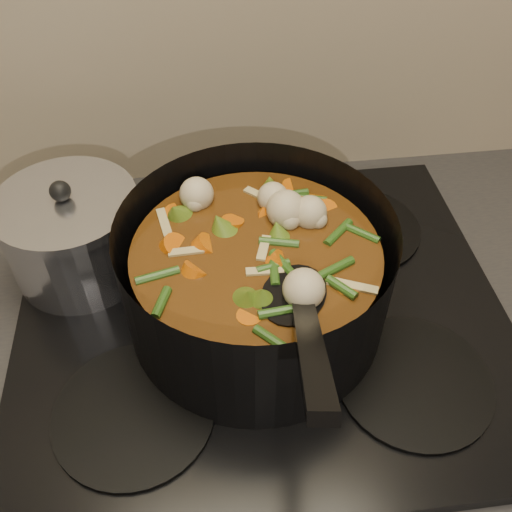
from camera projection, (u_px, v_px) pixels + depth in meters
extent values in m
cube|color=brown|center=(260.00, 472.00, 1.09)|extent=(2.60, 0.60, 0.86)
cube|color=black|center=(262.00, 329.00, 0.77)|extent=(2.64, 0.64, 0.05)
cube|color=black|center=(262.00, 313.00, 0.74)|extent=(0.62, 0.54, 0.02)
cylinder|color=black|center=(134.00, 412.00, 0.63)|extent=(0.18, 0.18, 0.01)
cylinder|color=black|center=(414.00, 381.00, 0.66)|extent=(0.18, 0.18, 0.01)
cylinder|color=black|center=(138.00, 247.00, 0.81)|extent=(0.18, 0.18, 0.01)
cylinder|color=black|center=(358.00, 228.00, 0.84)|extent=(0.18, 0.18, 0.01)
cylinder|color=black|center=(256.00, 275.00, 0.67)|extent=(0.40, 0.40, 0.16)
cylinder|color=black|center=(256.00, 313.00, 0.72)|extent=(0.31, 0.31, 0.01)
cylinder|color=#4C280D|center=(256.00, 282.00, 0.68)|extent=(0.29, 0.29, 0.11)
cylinder|color=#C25309|center=(293.00, 249.00, 0.65)|extent=(0.03, 0.03, 0.03)
cylinder|color=#C25309|center=(291.00, 216.00, 0.69)|extent=(0.04, 0.04, 0.03)
cylinder|color=#C25309|center=(234.00, 193.00, 0.72)|extent=(0.04, 0.04, 0.03)
cylinder|color=#C25309|center=(211.00, 237.00, 0.66)|extent=(0.03, 0.04, 0.03)
cylinder|color=#C25309|center=(179.00, 276.00, 0.62)|extent=(0.04, 0.04, 0.03)
cylinder|color=#C25309|center=(244.00, 279.00, 0.62)|extent=(0.04, 0.04, 0.03)
cylinder|color=#C25309|center=(292.00, 296.00, 0.60)|extent=(0.04, 0.04, 0.03)
cylinder|color=#C25309|center=(352.00, 265.00, 0.63)|extent=(0.04, 0.03, 0.03)
cylinder|color=#C25309|center=(295.00, 230.00, 0.67)|extent=(0.04, 0.04, 0.03)
cylinder|color=#C25309|center=(260.00, 200.00, 0.71)|extent=(0.04, 0.04, 0.03)
cylinder|color=#C25309|center=(230.00, 235.00, 0.66)|extent=(0.03, 0.03, 0.03)
cylinder|color=#C25309|center=(190.00, 257.00, 0.64)|extent=(0.04, 0.04, 0.03)
cylinder|color=#C25309|center=(194.00, 313.00, 0.58)|extent=(0.04, 0.04, 0.03)
sphere|color=beige|center=(314.00, 238.00, 0.64)|extent=(0.04, 0.04, 0.04)
sphere|color=beige|center=(246.00, 205.00, 0.68)|extent=(0.04, 0.04, 0.04)
sphere|color=beige|center=(197.00, 254.00, 0.62)|extent=(0.04, 0.04, 0.04)
sphere|color=beige|center=(274.00, 286.00, 0.59)|extent=(0.04, 0.04, 0.04)
sphere|color=beige|center=(310.00, 230.00, 0.65)|extent=(0.04, 0.04, 0.04)
cone|color=#5A791E|center=(195.00, 290.00, 0.59)|extent=(0.04, 0.04, 0.04)
cone|color=#5A791E|center=(297.00, 302.00, 0.58)|extent=(0.04, 0.04, 0.04)
cone|color=#5A791E|center=(334.00, 237.00, 0.65)|extent=(0.04, 0.04, 0.04)
cone|color=#5A791E|center=(265.00, 196.00, 0.70)|extent=(0.04, 0.04, 0.04)
cone|color=#5A791E|center=(186.00, 225.00, 0.66)|extent=(0.04, 0.04, 0.04)
cone|color=#5A791E|center=(198.00, 293.00, 0.59)|extent=(0.04, 0.04, 0.04)
cone|color=#5A791E|center=(301.00, 300.00, 0.58)|extent=(0.04, 0.04, 0.04)
cylinder|color=#305118|center=(280.00, 225.00, 0.67)|extent=(0.01, 0.04, 0.01)
cylinder|color=#305118|center=(239.00, 189.00, 0.71)|extent=(0.04, 0.03, 0.01)
cylinder|color=#305118|center=(193.00, 221.00, 0.67)|extent=(0.04, 0.02, 0.01)
cylinder|color=#305118|center=(196.00, 260.00, 0.63)|extent=(0.03, 0.04, 0.01)
cylinder|color=#305118|center=(235.00, 276.00, 0.61)|extent=(0.03, 0.04, 0.01)
cylinder|color=#305118|center=(291.00, 321.00, 0.57)|extent=(0.04, 0.02, 0.01)
cylinder|color=#305118|center=(330.00, 272.00, 0.61)|extent=(0.04, 0.03, 0.01)
cylinder|color=#305118|center=(310.00, 233.00, 0.66)|extent=(0.01, 0.04, 0.01)
cylinder|color=#305118|center=(270.00, 222.00, 0.67)|extent=(0.04, 0.03, 0.01)
cylinder|color=#305118|center=(217.00, 193.00, 0.71)|extent=(0.04, 0.02, 0.01)
cylinder|color=#305118|center=(183.00, 233.00, 0.66)|extent=(0.03, 0.04, 0.01)
cylinder|color=#305118|center=(202.00, 271.00, 0.61)|extent=(0.03, 0.04, 0.01)
cylinder|color=#305118|center=(246.00, 280.00, 0.61)|extent=(0.04, 0.02, 0.01)
cylinder|color=#305118|center=(316.00, 311.00, 0.58)|extent=(0.04, 0.03, 0.01)
cube|color=tan|center=(189.00, 240.00, 0.65)|extent=(0.05, 0.01, 0.00)
cube|color=tan|center=(231.00, 299.00, 0.59)|extent=(0.02, 0.05, 0.00)
cube|color=tan|center=(320.00, 273.00, 0.61)|extent=(0.04, 0.03, 0.00)
cube|color=tan|center=(295.00, 212.00, 0.68)|extent=(0.04, 0.04, 0.00)
cube|color=tan|center=(210.00, 216.00, 0.68)|extent=(0.03, 0.05, 0.00)
cube|color=tan|center=(197.00, 279.00, 0.61)|extent=(0.05, 0.02, 0.00)
ellipsoid|color=black|center=(294.00, 296.00, 0.59)|extent=(0.10, 0.11, 0.01)
cube|color=black|center=(311.00, 352.00, 0.48)|extent=(0.05, 0.19, 0.11)
cylinder|color=silver|center=(75.00, 239.00, 0.75)|extent=(0.17, 0.17, 0.11)
cylinder|color=silver|center=(64.00, 203.00, 0.70)|extent=(0.18, 0.18, 0.01)
sphere|color=black|center=(60.00, 191.00, 0.69)|extent=(0.03, 0.03, 0.03)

